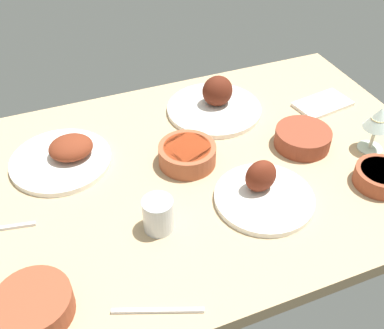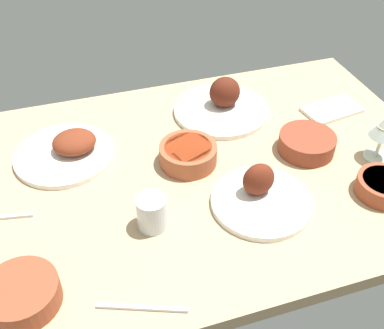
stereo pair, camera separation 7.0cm
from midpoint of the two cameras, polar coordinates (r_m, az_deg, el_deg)
dining_table at (r=126.47cm, az=-1.58°, el=-1.41°), size 140.00×90.00×4.00cm
plate_far_side at (r=146.68cm, az=1.53°, el=7.64°), size 29.74×29.74×11.09cm
plate_center_main at (r=132.22cm, az=-16.95°, el=1.00°), size 27.60×27.60×6.99cm
plate_near_viewer at (r=116.51cm, az=7.09°, el=-3.37°), size 25.18×25.18×10.41cm
bowl_pasta at (r=127.87cm, az=20.90°, el=-1.39°), size 13.61×13.61×4.64cm
bowl_sauce at (r=125.78cm, az=-2.01°, el=1.33°), size 15.80×15.80×5.57cm
bowl_cream at (r=100.70cm, az=-20.92°, el=-15.91°), size 15.40×15.40×5.31cm
bowl_potatoes at (r=134.68cm, az=12.11°, el=3.25°), size 15.91×15.91×5.18cm
wine_glass at (r=134.84cm, az=20.70°, el=5.10°), size 7.60×7.60×14.00cm
water_tumbler at (r=107.93cm, az=-6.07°, el=-6.23°), size 7.26×7.26×8.67cm
folded_napkin at (r=154.76cm, az=14.62°, el=7.21°), size 19.21×12.94×1.20cm
spoon_loose at (r=97.33cm, az=-6.40°, el=-17.58°), size 17.77×7.54×0.80cm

